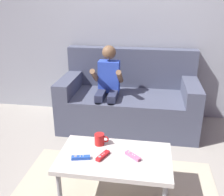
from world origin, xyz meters
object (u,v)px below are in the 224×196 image
object	(u,v)px
coffee_table	(114,160)
game_remote_pink_near_edge	(133,156)
person_seated_on_couch	(108,85)
couch	(129,101)
game_remote_red_center	(103,156)
coffee_mug	(100,139)
game_remote_blue_far_corner	(81,158)

from	to	relation	value
coffee_table	game_remote_pink_near_edge	size ratio (longest dim) A/B	6.62
person_seated_on_couch	couch	bearing A→B (deg)	39.43
coffee_table	game_remote_red_center	xyz separation A→B (m)	(-0.09, -0.03, 0.05)
game_remote_red_center	coffee_mug	xyz separation A→B (m)	(-0.06, 0.17, 0.04)
person_seated_on_couch	game_remote_red_center	bearing A→B (deg)	-82.20
coffee_table	game_remote_pink_near_edge	world-z (taller)	game_remote_pink_near_edge
couch	coffee_table	xyz separation A→B (m)	(0.02, -1.33, 0.05)
coffee_table	game_remote_red_center	bearing A→B (deg)	-162.49
game_remote_pink_near_edge	game_remote_blue_far_corner	world-z (taller)	same
coffee_table	game_remote_pink_near_edge	bearing A→B (deg)	2.46
coffee_table	coffee_mug	bearing A→B (deg)	134.14
couch	game_remote_red_center	distance (m)	1.36
coffee_table	game_remote_blue_far_corner	bearing A→B (deg)	-162.79
game_remote_red_center	game_remote_blue_far_corner	world-z (taller)	same
game_remote_blue_far_corner	coffee_table	bearing A→B (deg)	17.21
person_seated_on_couch	game_remote_pink_near_edge	distance (m)	1.21
game_remote_pink_near_edge	coffee_table	bearing A→B (deg)	-177.54
game_remote_blue_far_corner	coffee_mug	xyz separation A→B (m)	(0.10, 0.22, 0.04)
coffee_table	coffee_mug	size ratio (longest dim) A/B	7.30
coffee_table	game_remote_blue_far_corner	world-z (taller)	game_remote_blue_far_corner
game_remote_blue_far_corner	coffee_mug	bearing A→B (deg)	65.69
person_seated_on_couch	game_remote_red_center	world-z (taller)	person_seated_on_couch
couch	person_seated_on_couch	xyz separation A→B (m)	(-0.23, -0.19, 0.26)
person_seated_on_couch	game_remote_blue_far_corner	bearing A→B (deg)	-89.91
person_seated_on_couch	coffee_table	bearing A→B (deg)	-77.85
person_seated_on_couch	game_remote_red_center	distance (m)	1.19
coffee_mug	game_remote_blue_far_corner	bearing A→B (deg)	-114.31
person_seated_on_couch	coffee_table	size ratio (longest dim) A/B	1.19
game_remote_red_center	coffee_mug	bearing A→B (deg)	108.23
couch	game_remote_red_center	size ratio (longest dim) A/B	11.49
person_seated_on_couch	game_remote_pink_near_edge	world-z (taller)	person_seated_on_couch
coffee_table	person_seated_on_couch	bearing A→B (deg)	102.15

